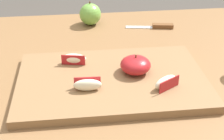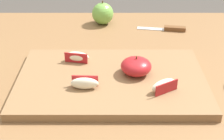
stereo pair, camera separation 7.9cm
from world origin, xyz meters
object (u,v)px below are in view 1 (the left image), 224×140
(cutting_board, at_px, (112,81))
(apple_wedge_right, at_px, (87,85))
(apple_wedge_front, at_px, (166,82))
(whole_apple_granny_green, at_px, (90,14))
(paring_knife, at_px, (159,26))
(apple_wedge_back, at_px, (74,59))
(apple_half_skin_up, at_px, (136,65))

(cutting_board, bearing_deg, apple_wedge_right, -141.68)
(cutting_board, xyz_separation_m, apple_wedge_front, (0.12, -0.06, 0.02))
(cutting_board, relative_size, apple_wedge_front, 6.95)
(apple_wedge_front, xyz_separation_m, apple_wedge_right, (-0.18, 0.01, 0.00))
(whole_apple_granny_green, bearing_deg, paring_knife, -14.28)
(apple_wedge_right, bearing_deg, cutting_board, 38.32)
(apple_wedge_back, bearing_deg, apple_wedge_front, -33.01)
(apple_half_skin_up, bearing_deg, apple_wedge_back, 158.24)
(apple_wedge_front, distance_m, apple_wedge_right, 0.18)
(paring_knife, bearing_deg, apple_wedge_right, -124.50)
(apple_wedge_back, bearing_deg, whole_apple_granny_green, 78.94)
(cutting_board, height_order, apple_wedge_front, apple_wedge_front)
(cutting_board, distance_m, paring_knife, 0.38)
(cutting_board, bearing_deg, apple_half_skin_up, 15.37)
(apple_wedge_right, distance_m, whole_apple_granny_green, 0.43)
(apple_half_skin_up, relative_size, paring_knife, 0.47)
(apple_wedge_right, distance_m, paring_knife, 0.46)
(cutting_board, bearing_deg, whole_apple_granny_green, 94.55)
(cutting_board, distance_m, apple_wedge_right, 0.08)
(apple_wedge_back, bearing_deg, cutting_board, -40.31)
(apple_wedge_right, relative_size, whole_apple_granny_green, 0.79)
(apple_wedge_back, bearing_deg, paring_knife, 41.03)
(apple_wedge_right, bearing_deg, whole_apple_granny_green, 85.89)
(apple_half_skin_up, relative_size, apple_wedge_right, 1.16)
(cutting_board, distance_m, apple_wedge_front, 0.13)
(cutting_board, xyz_separation_m, apple_wedge_back, (-0.09, 0.08, 0.02))
(apple_wedge_right, bearing_deg, apple_wedge_front, -3.22)
(apple_wedge_back, xyz_separation_m, paring_knife, (0.29, 0.25, -0.03))
(apple_half_skin_up, height_order, whole_apple_granny_green, whole_apple_granny_green)
(cutting_board, distance_m, apple_wedge_back, 0.12)
(whole_apple_granny_green, bearing_deg, apple_wedge_right, -94.11)
(cutting_board, bearing_deg, apple_wedge_front, -26.46)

